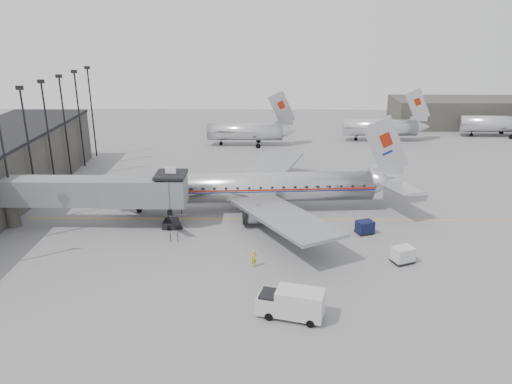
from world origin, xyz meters
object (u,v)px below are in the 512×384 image
(airliner, at_px, (258,187))
(service_van, at_px, (291,303))
(baggage_cart_navy, at_px, (365,227))
(baggage_cart_white, at_px, (403,255))
(ramp_worker, at_px, (254,259))

(airliner, height_order, service_van, airliner)
(airliner, distance_m, baggage_cart_navy, 14.12)
(airliner, bearing_deg, baggage_cart_white, -48.27)
(airliner, relative_size, baggage_cart_navy, 16.52)
(service_van, relative_size, baggage_cart_navy, 2.51)
(airliner, xyz_separation_m, baggage_cart_navy, (12.03, -7.05, -2.19))
(airliner, xyz_separation_m, baggage_cart_white, (14.45, -13.99, -2.12))
(airliner, relative_size, service_van, 6.59)
(baggage_cart_white, bearing_deg, baggage_cart_navy, 86.63)
(baggage_cart_navy, xyz_separation_m, baggage_cart_white, (2.41, -6.93, 0.07))
(ramp_worker, bearing_deg, airliner, 53.58)
(service_van, height_order, ramp_worker, service_van)
(baggage_cart_navy, bearing_deg, airliner, 129.59)
(service_van, relative_size, ramp_worker, 3.34)
(service_van, distance_m, ramp_worker, 9.13)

